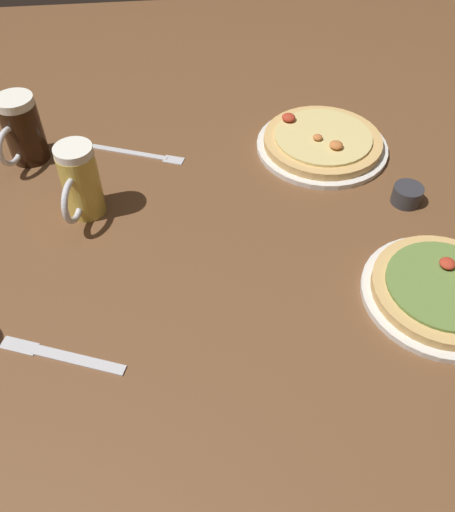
{
  "coord_description": "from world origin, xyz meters",
  "views": [
    {
      "loc": [
        -0.07,
        -0.65,
        0.72
      ],
      "look_at": [
        0.0,
        0.0,
        0.02
      ],
      "focal_mm": 37.49,
      "sensor_mm": 36.0,
      "label": 1
    }
  ],
  "objects_px": {
    "beer_mug_amber": "(22,130)",
    "knife_right": "(61,355)",
    "beer_mug_dark": "(80,183)",
    "ramekin_butter": "(407,195)",
    "fork_left": "(139,154)",
    "pizza_plate_near": "(442,291)",
    "pizza_plate_far": "(322,143)"
  },
  "relations": [
    {
      "from": "pizza_plate_far",
      "to": "knife_right",
      "type": "xyz_separation_m",
      "value": [
        -0.53,
        -0.49,
        -0.01
      ]
    },
    {
      "from": "beer_mug_amber",
      "to": "fork_left",
      "type": "xyz_separation_m",
      "value": [
        0.24,
        -0.01,
        -0.07
      ]
    },
    {
      "from": "beer_mug_amber",
      "to": "fork_left",
      "type": "bearing_deg",
      "value": -3.19
    },
    {
      "from": "beer_mug_amber",
      "to": "fork_left",
      "type": "relative_size",
      "value": 0.71
    },
    {
      "from": "beer_mug_amber",
      "to": "knife_right",
      "type": "distance_m",
      "value": 0.55
    },
    {
      "from": "pizza_plate_near",
      "to": "beer_mug_amber",
      "type": "distance_m",
      "value": 0.89
    },
    {
      "from": "knife_right",
      "to": "pizza_plate_near",
      "type": "bearing_deg",
      "value": 4.32
    },
    {
      "from": "pizza_plate_far",
      "to": "beer_mug_amber",
      "type": "bearing_deg",
      "value": 176.71
    },
    {
      "from": "pizza_plate_near",
      "to": "beer_mug_amber",
      "type": "bearing_deg",
      "value": 147.52
    },
    {
      "from": "beer_mug_dark",
      "to": "pizza_plate_far",
      "type": "bearing_deg",
      "value": 16.87
    },
    {
      "from": "beer_mug_amber",
      "to": "ramekin_butter",
      "type": "distance_m",
      "value": 0.81
    },
    {
      "from": "ramekin_butter",
      "to": "beer_mug_amber",
      "type": "bearing_deg",
      "value": 163.21
    },
    {
      "from": "pizza_plate_near",
      "to": "fork_left",
      "type": "height_order",
      "value": "pizza_plate_near"
    },
    {
      "from": "pizza_plate_near",
      "to": "knife_right",
      "type": "bearing_deg",
      "value": -175.68
    },
    {
      "from": "beer_mug_dark",
      "to": "pizza_plate_near",
      "type": "bearing_deg",
      "value": -24.91
    },
    {
      "from": "pizza_plate_near",
      "to": "beer_mug_amber",
      "type": "height_order",
      "value": "beer_mug_amber"
    },
    {
      "from": "pizza_plate_near",
      "to": "knife_right",
      "type": "xyz_separation_m",
      "value": [
        -0.64,
        -0.05,
        -0.01
      ]
    },
    {
      "from": "pizza_plate_far",
      "to": "ramekin_butter",
      "type": "distance_m",
      "value": 0.23
    },
    {
      "from": "pizza_plate_far",
      "to": "fork_left",
      "type": "distance_m",
      "value": 0.41
    },
    {
      "from": "ramekin_butter",
      "to": "fork_left",
      "type": "height_order",
      "value": "ramekin_butter"
    },
    {
      "from": "pizza_plate_far",
      "to": "beer_mug_dark",
      "type": "height_order",
      "value": "beer_mug_dark"
    },
    {
      "from": "fork_left",
      "to": "knife_right",
      "type": "relative_size",
      "value": 1.03
    },
    {
      "from": "fork_left",
      "to": "pizza_plate_far",
      "type": "bearing_deg",
      "value": -3.36
    },
    {
      "from": "pizza_plate_near",
      "to": "beer_mug_dark",
      "type": "relative_size",
      "value": 1.78
    },
    {
      "from": "knife_right",
      "to": "beer_mug_dark",
      "type": "bearing_deg",
      "value": 86.73
    },
    {
      "from": "pizza_plate_far",
      "to": "knife_right",
      "type": "distance_m",
      "value": 0.72
    },
    {
      "from": "pizza_plate_far",
      "to": "beer_mug_dark",
      "type": "bearing_deg",
      "value": -163.13
    },
    {
      "from": "fork_left",
      "to": "pizza_plate_near",
      "type": "bearing_deg",
      "value": -42.23
    },
    {
      "from": "beer_mug_amber",
      "to": "knife_right",
      "type": "relative_size",
      "value": 0.73
    },
    {
      "from": "ramekin_butter",
      "to": "fork_left",
      "type": "xyz_separation_m",
      "value": [
        -0.54,
        0.22,
        -0.02
      ]
    },
    {
      "from": "beer_mug_dark",
      "to": "knife_right",
      "type": "xyz_separation_m",
      "value": [
        -0.02,
        -0.33,
        -0.07
      ]
    },
    {
      "from": "beer_mug_amber",
      "to": "fork_left",
      "type": "distance_m",
      "value": 0.25
    }
  ]
}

